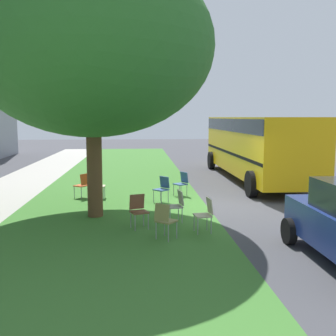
% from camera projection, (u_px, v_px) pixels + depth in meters
% --- Properties ---
extents(ground, '(80.00, 80.00, 0.00)m').
position_uv_depth(ground, '(212.00, 205.00, 13.14)').
color(ground, '#424247').
extents(grass_verge, '(48.00, 6.00, 0.01)m').
position_uv_depth(grass_verge, '(114.00, 207.00, 12.91)').
color(grass_verge, '#3D752D').
rests_on(grass_verge, ground).
extents(street_tree, '(6.84, 6.84, 7.36)m').
position_uv_depth(street_tree, '(92.00, 47.00, 11.11)').
color(street_tree, brown).
rests_on(street_tree, ground).
extents(chair_0, '(0.46, 0.47, 0.88)m').
position_uv_depth(chair_0, '(205.00, 212.00, 9.99)').
color(chair_0, beige).
rests_on(chair_0, ground).
extents(chair_1, '(0.49, 0.49, 0.88)m').
position_uv_depth(chair_1, '(177.00, 204.00, 10.99)').
color(chair_1, '#ADA393').
rests_on(chair_1, ground).
extents(chair_2, '(0.54, 0.53, 0.88)m').
position_uv_depth(chair_2, '(138.00, 209.00, 10.40)').
color(chair_2, brown).
rests_on(chair_2, ground).
extents(chair_3, '(0.57, 0.57, 0.88)m').
position_uv_depth(chair_3, '(182.00, 182.00, 14.70)').
color(chair_3, '#335184').
rests_on(chair_3, ground).
extents(chair_4, '(0.58, 0.58, 0.88)m').
position_uv_depth(chair_4, '(83.00, 184.00, 14.30)').
color(chair_4, '#C64C1E').
rests_on(chair_4, ground).
extents(chair_5, '(0.59, 0.59, 0.88)m').
position_uv_depth(chair_5, '(162.00, 187.00, 13.58)').
color(chair_5, '#335184').
rests_on(chair_5, ground).
extents(chair_6, '(0.59, 0.59, 0.88)m').
position_uv_depth(chair_6, '(165.00, 218.00, 9.39)').
color(chair_6, olive).
rests_on(chair_6, ground).
extents(chair_7, '(0.43, 0.44, 0.88)m').
position_uv_depth(chair_7, '(97.00, 184.00, 14.21)').
color(chair_7, beige).
rests_on(chair_7, ground).
extents(school_bus, '(10.40, 2.80, 2.88)m').
position_uv_depth(school_bus, '(255.00, 142.00, 18.36)').
color(school_bus, yellow).
rests_on(school_bus, ground).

